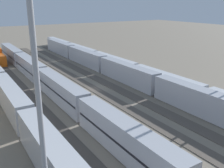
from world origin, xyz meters
TOP-DOWN VIEW (x-y plane):
  - ground_plane at (0.00, 0.00)m, footprint 400.00×400.00m
  - track_bed_0 at (0.00, -20.00)m, footprint 140.00×2.80m
  - track_bed_1 at (0.00, -15.00)m, footprint 140.00×2.80m
  - track_bed_2 at (0.00, -10.00)m, footprint 140.00×2.80m
  - track_bed_3 at (0.00, -5.00)m, footprint 140.00×2.80m
  - track_bed_4 at (0.00, 0.00)m, footprint 140.00×2.80m
  - track_bed_5 at (0.00, 5.00)m, footprint 140.00×2.80m
  - track_bed_6 at (0.00, 10.00)m, footprint 140.00×2.80m
  - track_bed_7 at (0.00, 15.00)m, footprint 140.00×2.80m
  - track_bed_8 at (0.00, 20.00)m, footprint 140.00×2.80m
  - train_on_track_6 at (8.35, 10.00)m, footprint 95.60×3.06m
  - train_on_track_8 at (-15.68, 20.00)m, footprint 95.60×3.00m
  - train_on_track_2 at (-0.13, -10.00)m, footprint 119.80×3.00m
  - train_on_track_1 at (4.18, -15.00)m, footprint 139.00×3.00m
  - light_mast_1 at (-35.09, 23.13)m, footprint 2.80×0.70m

SIDE VIEW (x-z plane):
  - ground_plane at x=0.00m, z-range 0.00..0.00m
  - track_bed_0 at x=0.00m, z-range 0.00..0.12m
  - track_bed_1 at x=0.00m, z-range 0.00..0.12m
  - track_bed_2 at x=0.00m, z-range 0.00..0.12m
  - track_bed_3 at x=0.00m, z-range 0.00..0.12m
  - track_bed_4 at x=0.00m, z-range 0.00..0.12m
  - track_bed_5 at x=0.00m, z-range 0.00..0.12m
  - track_bed_6 at x=0.00m, z-range 0.00..0.12m
  - track_bed_7 at x=0.00m, z-range 0.00..0.12m
  - track_bed_8 at x=0.00m, z-range 0.00..0.12m
  - train_on_track_1 at x=4.18m, z-range -0.13..4.27m
  - train_on_track_6 at x=8.35m, z-range 0.11..5.11m
  - train_on_track_8 at x=-15.68m, z-range 0.12..5.12m
  - train_on_track_2 at x=-0.13m, z-range 0.12..5.12m
  - light_mast_1 at x=-35.09m, z-range 3.58..27.80m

